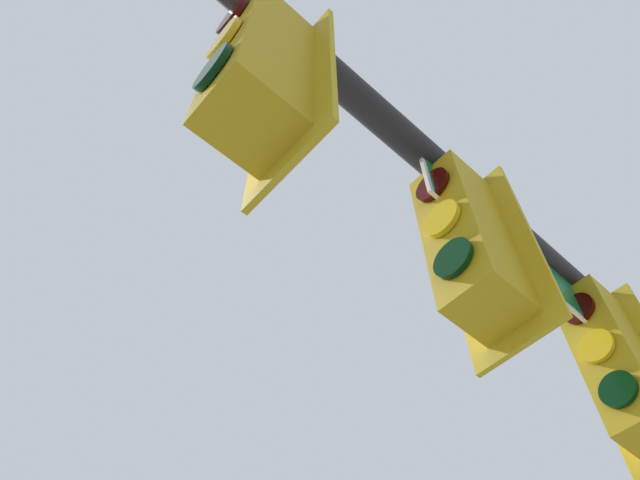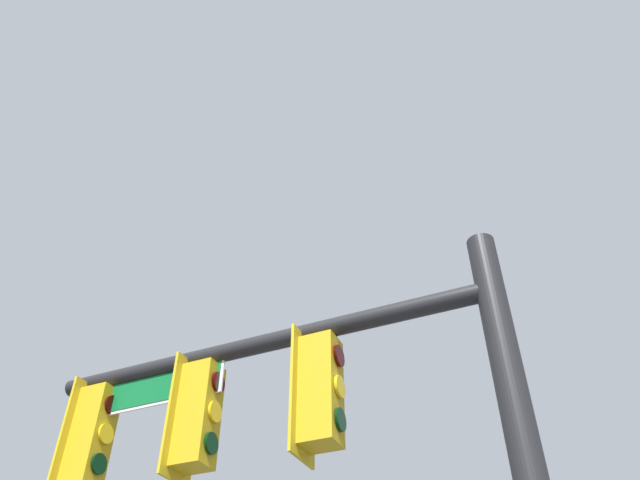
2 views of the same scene
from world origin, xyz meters
TOP-DOWN VIEW (x-y plane):
  - signal_pole_near at (-6.19, -6.30)m, footprint 5.15×0.53m

SIDE VIEW (x-z plane):
  - signal_pole_near at x=-6.19m, z-range 1.14..6.99m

